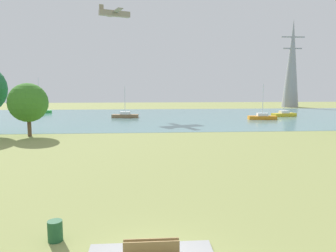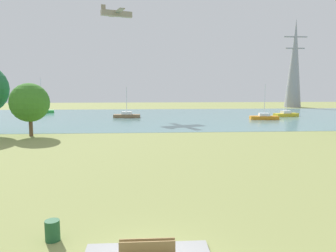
{
  "view_description": "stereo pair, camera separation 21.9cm",
  "coord_description": "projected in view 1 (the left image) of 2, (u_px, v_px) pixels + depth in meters",
  "views": [
    {
      "loc": [
        -0.17,
        -9.7,
        5.9
      ],
      "look_at": [
        1.62,
        14.81,
        2.78
      ],
      "focal_mm": 34.22,
      "sensor_mm": 36.0,
      "label": 1
    },
    {
      "loc": [
        0.05,
        -9.71,
        5.9
      ],
      "look_at": [
        1.62,
        14.81,
        2.78
      ],
      "focal_mm": 34.22,
      "sensor_mm": 36.0,
      "label": 2
    }
  ],
  "objects": [
    {
      "name": "bench_facing_water",
      "position": [
        151.0,
        251.0,
        10.56
      ],
      "size": [
        1.8,
        0.48,
        0.89
      ],
      "color": "tan",
      "rests_on": "concrete_pad"
    },
    {
      "name": "sailboat_green",
      "position": [
        40.0,
        111.0,
        68.11
      ],
      "size": [
        5.03,
        2.91,
        7.58
      ],
      "color": "green",
      "rests_on": "water_surface"
    },
    {
      "name": "water_surface",
      "position": [
        146.0,
        117.0,
        59.82
      ],
      "size": [
        140.0,
        40.0,
        0.02
      ],
      "primitive_type": "cube",
      "color": "slate",
      "rests_on": "ground"
    },
    {
      "name": "electricity_pylon",
      "position": [
        292.0,
        64.0,
        86.52
      ],
      "size": [
        6.4,
        4.4,
        23.47
      ],
      "color": "gray",
      "rests_on": "ground"
    },
    {
      "name": "tree_west_far",
      "position": [
        28.0,
        103.0,
        36.89
      ],
      "size": [
        4.5,
        4.5,
        6.18
      ],
      "color": "brown",
      "rests_on": "ground"
    },
    {
      "name": "light_aircraft",
      "position": [
        114.0,
        13.0,
        65.57
      ],
      "size": [
        6.37,
        8.24,
        2.1
      ],
      "color": "gray"
    },
    {
      "name": "sailboat_orange",
      "position": [
        262.0,
        117.0,
        55.74
      ],
      "size": [
        4.91,
        1.88,
        6.18
      ],
      "color": "orange",
      "rests_on": "water_surface"
    },
    {
      "name": "ground_plane",
      "position": [
        147.0,
        145.0,
        32.12
      ],
      "size": [
        160.0,
        160.0,
        0.0
      ],
      "primitive_type": "plane",
      "color": "#8C9351"
    },
    {
      "name": "litter_bin",
      "position": [
        55.0,
        231.0,
        12.17
      ],
      "size": [
        0.56,
        0.56,
        0.8
      ],
      "primitive_type": "cylinder",
      "color": "#1E512D",
      "rests_on": "ground"
    },
    {
      "name": "sailboat_yellow",
      "position": [
        284.0,
        114.0,
        61.23
      ],
      "size": [
        5.02,
        2.66,
        5.73
      ],
      "color": "yellow",
      "rests_on": "water_surface"
    },
    {
      "name": "sailboat_brown",
      "position": [
        125.0,
        115.0,
        58.69
      ],
      "size": [
        4.9,
        1.85,
        5.66
      ],
      "color": "brown",
      "rests_on": "water_surface"
    }
  ]
}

